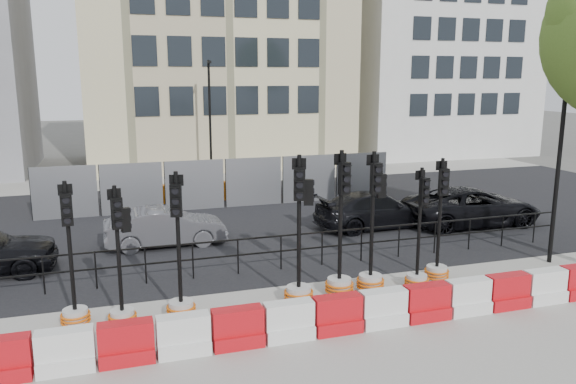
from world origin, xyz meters
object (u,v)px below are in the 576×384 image
object	(u,v)px
traffic_signal_d	(299,270)
car_c	(376,210)
traffic_signal_h	(438,256)
lamp_post_near	(560,151)
traffic_signal_a	(74,297)

from	to	relation	value
traffic_signal_d	car_c	bearing A→B (deg)	65.70
traffic_signal_d	traffic_signal_h	distance (m)	3.93
lamp_post_near	traffic_signal_d	world-z (taller)	lamp_post_near
traffic_signal_a	car_c	bearing A→B (deg)	24.78
traffic_signal_h	car_c	distance (m)	5.30
traffic_signal_a	traffic_signal_h	bearing A→B (deg)	-3.62
traffic_signal_d	traffic_signal_a	bearing A→B (deg)	-167.72
car_c	traffic_signal_a	bearing A→B (deg)	115.17
lamp_post_near	car_c	world-z (taller)	lamp_post_near
lamp_post_near	traffic_signal_d	size ratio (longest dim) A/B	1.70
traffic_signal_d	car_c	world-z (taller)	traffic_signal_d
traffic_signal_d	traffic_signal_h	bearing A→B (deg)	21.16
lamp_post_near	traffic_signal_h	size ratio (longest dim) A/B	1.86
traffic_signal_a	traffic_signal_d	size ratio (longest dim) A/B	0.90
lamp_post_near	traffic_signal_a	size ratio (longest dim) A/B	1.90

